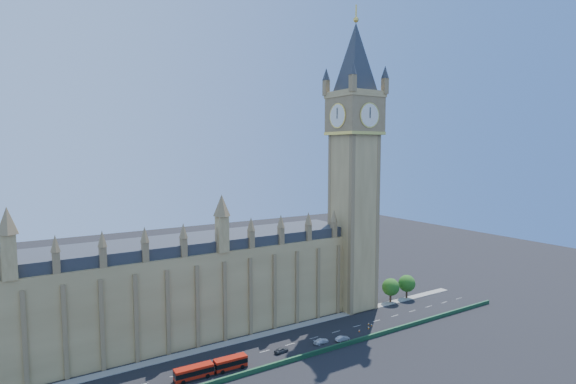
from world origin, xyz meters
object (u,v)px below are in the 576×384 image
red_bus (211,368)px  car_white (321,341)px  car_grey (281,350)px  car_silver (343,338)px

red_bus → car_white: red_bus is taller
car_grey → car_white: (12.26, -0.97, -0.01)m
red_bus → car_grey: 20.04m
car_grey → car_silver: size_ratio=0.97×
car_silver → car_white: size_ratio=0.89×
red_bus → car_silver: bearing=-0.6°
car_grey → car_silver: bearing=-104.8°
car_white → car_grey: bearing=79.2°
car_grey → car_white: size_ratio=0.87×
car_grey → red_bus: bearing=86.7°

